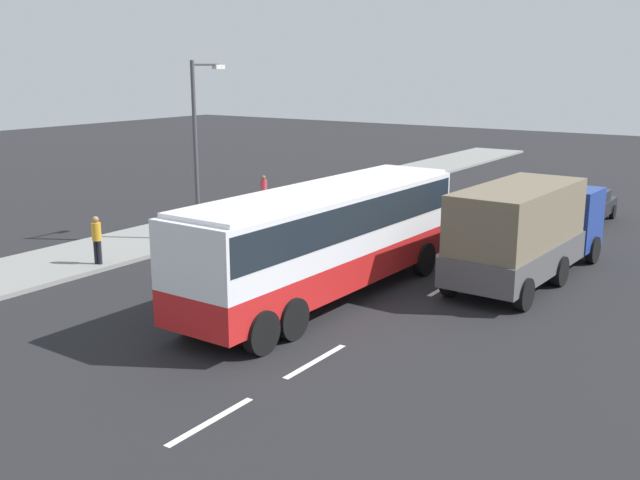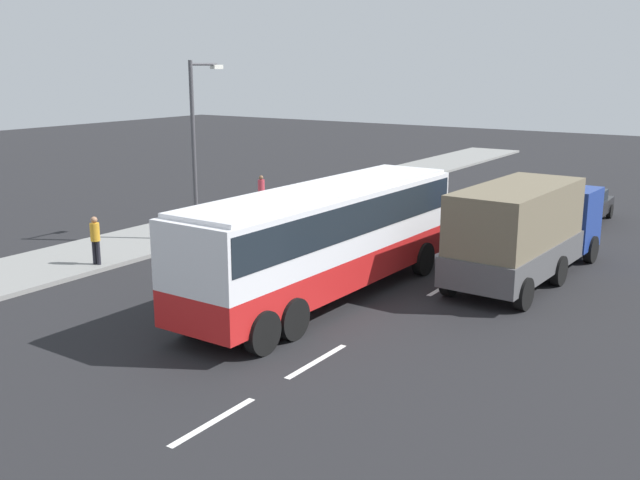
{
  "view_description": "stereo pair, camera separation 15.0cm",
  "coord_description": "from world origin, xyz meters",
  "views": [
    {
      "loc": [
        -17.41,
        -12.08,
        6.79
      ],
      "look_at": [
        -0.93,
        -0.88,
        2.03
      ],
      "focal_mm": 41.16,
      "sensor_mm": 36.0,
      "label": 1
    },
    {
      "loc": [
        -17.49,
        -11.95,
        6.79
      ],
      "look_at": [
        -0.93,
        -0.88,
        2.03
      ],
      "focal_mm": 41.16,
      "sensor_mm": 36.0,
      "label": 2
    }
  ],
  "objects": [
    {
      "name": "lane_centreline",
      "position": [
        2.81,
        -2.94,
        0.0
      ],
      "size": [
        33.86,
        0.16,
        0.01
      ],
      "color": "white",
      "rests_on": "ground_plane"
    },
    {
      "name": "street_lamp",
      "position": [
        3.22,
        7.56,
        4.08
      ],
      "size": [
        1.78,
        0.24,
        6.82
      ],
      "color": "#47474C",
      "rests_on": "sidewalk_curb"
    },
    {
      "name": "cargo_truck",
      "position": [
        5.25,
        -4.7,
        1.71
      ],
      "size": [
        8.26,
        2.89,
        3.18
      ],
      "rotation": [
        0.0,
        0.0,
        -0.04
      ],
      "color": "navy",
      "rests_on": "ground_plane"
    },
    {
      "name": "sidewalk_curb",
      "position": [
        0.0,
        9.34,
        0.07
      ],
      "size": [
        80.0,
        4.0,
        0.15
      ],
      "primitive_type": "cube",
      "color": "gray",
      "rests_on": "ground_plane"
    },
    {
      "name": "car_black_sedan",
      "position": [
        15.44,
        -3.93,
        0.76
      ],
      "size": [
        4.36,
        1.99,
        1.41
      ],
      "rotation": [
        0.0,
        0.0,
        0.03
      ],
      "color": "black",
      "rests_on": "ground_plane"
    },
    {
      "name": "ground_plane",
      "position": [
        0.0,
        0.0,
        0.0
      ],
      "size": [
        120.0,
        120.0,
        0.0
      ],
      "primitive_type": "plane",
      "color": "black"
    },
    {
      "name": "pedestrian_near_curb",
      "position": [
        9.58,
        9.51,
        1.04
      ],
      "size": [
        0.32,
        0.32,
        1.55
      ],
      "rotation": [
        0.0,
        0.0,
        3.87
      ],
      "color": "#38334C",
      "rests_on": "sidewalk_curb"
    },
    {
      "name": "coach_bus",
      "position": [
        -0.1,
        -0.51,
        2.09
      ],
      "size": [
        11.23,
        2.85,
        3.36
      ],
      "rotation": [
        0.0,
        0.0,
        -0.02
      ],
      "color": "red",
      "rests_on": "ground_plane"
    },
    {
      "name": "pedestrian_at_crossing",
      "position": [
        -1.63,
        7.84,
        1.11
      ],
      "size": [
        0.32,
        0.32,
        1.67
      ],
      "rotation": [
        0.0,
        0.0,
        0.21
      ],
      "color": "black",
      "rests_on": "sidewalk_curb"
    },
    {
      "name": "car_red_compact",
      "position": [
        12.63,
        -0.63,
        0.78
      ],
      "size": [
        4.38,
        1.93,
        1.47
      ],
      "rotation": [
        0.0,
        0.0,
        -0.02
      ],
      "color": "#B21919",
      "rests_on": "ground_plane"
    }
  ]
}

